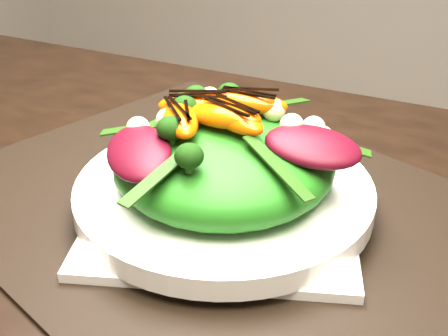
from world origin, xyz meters
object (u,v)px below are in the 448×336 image
at_px(lettuce_mound, 224,162).
at_px(placemat, 224,211).
at_px(orange_segment, 242,108).
at_px(plate_base, 224,205).
at_px(salad_bowl, 224,192).

bearing_deg(lettuce_mound, placemat, 0.00).
xyz_separation_m(lettuce_mound, orange_segment, (0.00, 0.03, 0.04)).
xyz_separation_m(placemat, orange_segment, (0.00, 0.03, 0.09)).
relative_size(lettuce_mound, orange_segment, 2.75).
bearing_deg(placemat, plate_base, 0.00).
height_order(placemat, lettuce_mound, lettuce_mound).
height_order(plate_base, salad_bowl, salad_bowl).
xyz_separation_m(salad_bowl, lettuce_mound, (0.00, -0.00, 0.03)).
bearing_deg(orange_segment, placemat, -99.50).
bearing_deg(plate_base, placemat, 0.00).
relative_size(plate_base, lettuce_mound, 1.19).
bearing_deg(orange_segment, plate_base, -99.50).
bearing_deg(plate_base, lettuce_mound, 0.00).
bearing_deg(plate_base, salad_bowl, 90.00).
relative_size(salad_bowl, lettuce_mound, 1.38).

